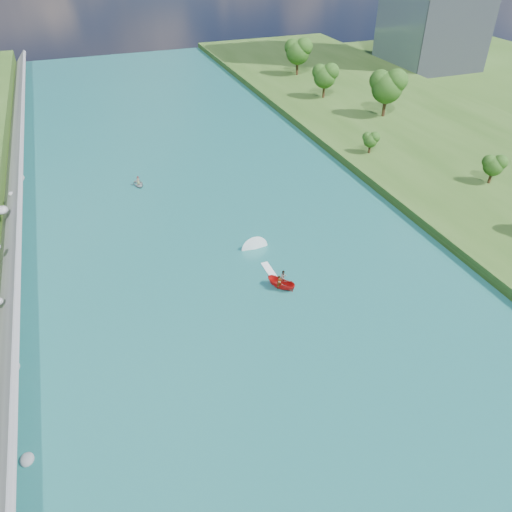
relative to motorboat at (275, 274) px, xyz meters
name	(u,v)px	position (x,y,z in m)	size (l,w,h in m)	color
ground	(305,391)	(-3.87, -16.92, -0.69)	(260.00, 260.00, 0.00)	#2D5119
river_water	(236,271)	(-3.87, 3.08, -0.64)	(55.00, 240.00, 0.10)	#175658
riprap_bank	(7,312)	(-29.72, 2.50, 1.11)	(4.67, 236.00, 4.34)	slate
trees_east	(502,160)	(38.81, 6.88, 5.92)	(17.53, 138.43, 11.93)	#194913
motorboat	(275,274)	(0.00, 0.00, 0.00)	(3.60, 18.60, 2.09)	red
raft	(139,184)	(-11.24, 30.58, -0.23)	(2.35, 3.02, 1.61)	gray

